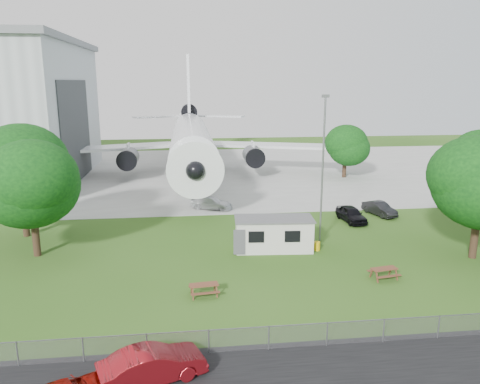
{
  "coord_description": "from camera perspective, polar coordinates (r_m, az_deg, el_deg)",
  "views": [
    {
      "loc": [
        -2.92,
        -30.21,
        13.16
      ],
      "look_at": [
        1.63,
        8.0,
        4.0
      ],
      "focal_mm": 35.0,
      "sensor_mm": 36.0,
      "label": 1
    }
  ],
  "objects": [
    {
      "name": "tree_west_big",
      "position": [
        43.55,
        -25.3,
        2.71
      ],
      "size": [
        8.64,
        8.64,
        10.38
      ],
      "color": "#382619",
      "rests_on": "ground"
    },
    {
      "name": "car_ne_sedan",
      "position": [
        48.95,
        16.64,
        -1.97
      ],
      "size": [
        2.53,
        4.27,
        1.33
      ],
      "primitive_type": "imported",
      "rotation": [
        0.0,
        0.0,
        0.3
      ],
      "color": "black",
      "rests_on": "ground"
    },
    {
      "name": "tree_far_apron",
      "position": [
        66.45,
        12.74,
        5.45
      ],
      "size": [
        6.84,
        6.84,
        7.79
      ],
      "color": "#382619",
      "rests_on": "ground"
    },
    {
      "name": "car_apron_van",
      "position": [
        49.26,
        -3.49,
        -1.36
      ],
      "size": [
        4.77,
        3.21,
        1.28
      ],
      "primitive_type": "imported",
      "rotation": [
        0.0,
        0.0,
        1.22
      ],
      "color": "white",
      "rests_on": "ground"
    },
    {
      "name": "car_ne_hatch",
      "position": [
        46.01,
        13.4,
        -2.66
      ],
      "size": [
        2.14,
        4.43,
        1.46
      ],
      "primitive_type": "imported",
      "rotation": [
        0.0,
        0.0,
        0.1
      ],
      "color": "black",
      "rests_on": "ground"
    },
    {
      "name": "tree_west_small",
      "position": [
        38.2,
        -24.23,
        1.11
      ],
      "size": [
        7.59,
        7.59,
        9.62
      ],
      "color": "#382619",
      "rests_on": "ground"
    },
    {
      "name": "car_centre_sedan",
      "position": [
        22.59,
        -10.63,
        -20.07
      ],
      "size": [
        5.07,
        3.19,
        1.58
      ],
      "primitive_type": "imported",
      "rotation": [
        0.0,
        0.0,
        1.92
      ],
      "color": "maroon",
      "rests_on": "ground"
    },
    {
      "name": "site_cabin",
      "position": [
        37.43,
        4.16,
        -5.1
      ],
      "size": [
        6.84,
        3.15,
        2.62
      ],
      "color": "beige",
      "rests_on": "ground"
    },
    {
      "name": "ground",
      "position": [
        33.08,
        -1.18,
        -10.05
      ],
      "size": [
        160.0,
        160.0,
        0.0
      ],
      "primitive_type": "plane",
      "color": "#426924"
    },
    {
      "name": "picnic_west",
      "position": [
        30.24,
        -4.4,
        -12.45
      ],
      "size": [
        1.95,
        1.68,
        0.76
      ],
      "primitive_type": null,
      "rotation": [
        0.0,
        0.0,
        0.11
      ],
      "color": "brown",
      "rests_on": "ground"
    },
    {
      "name": "airliner",
      "position": [
        66.54,
        -5.99,
        6.51
      ],
      "size": [
        46.36,
        47.73,
        17.69
      ],
      "color": "white",
      "rests_on": "ground"
    },
    {
      "name": "picnic_east",
      "position": [
        33.93,
        17.09,
        -10.05
      ],
      "size": [
        2.02,
        1.78,
        0.76
      ],
      "primitive_type": null,
      "rotation": [
        0.0,
        0.0,
        0.17
      ],
      "color": "brown",
      "rests_on": "ground"
    },
    {
      "name": "concrete_apron",
      "position": [
        69.52,
        -4.26,
        2.45
      ],
      "size": [
        120.0,
        46.0,
        0.03
      ],
      "primitive_type": "cube",
      "color": "#B7B7B2",
      "rests_on": "ground"
    },
    {
      "name": "fence",
      "position": [
        24.71,
        1.1,
        -18.79
      ],
      "size": [
        58.0,
        0.04,
        1.3
      ],
      "primitive_type": "cube",
      "color": "gray",
      "rests_on": "ground"
    },
    {
      "name": "lamp_mast",
      "position": [
        38.73,
        10.03,
        2.53
      ],
      "size": [
        0.16,
        0.16,
        12.0
      ],
      "primitive_type": "cylinder",
      "color": "slate",
      "rests_on": "ground"
    }
  ]
}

